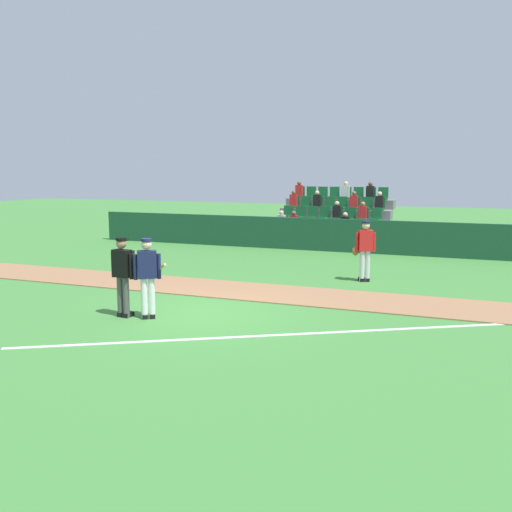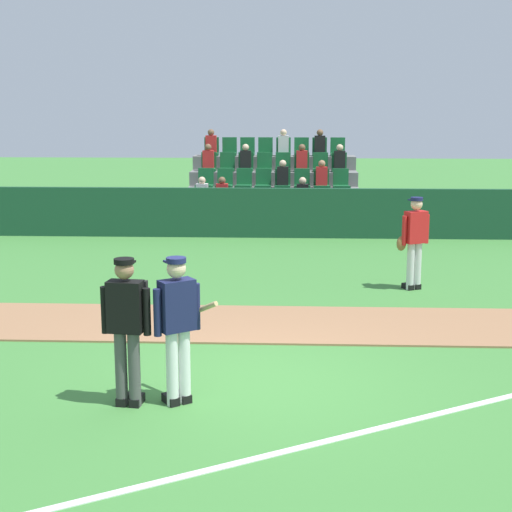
% 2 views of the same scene
% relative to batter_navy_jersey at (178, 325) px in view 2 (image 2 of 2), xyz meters
% --- Properties ---
extents(ground_plane, '(80.00, 80.00, 0.00)m').
position_rel_batter_navy_jersey_xyz_m(ground_plane, '(0.80, 0.79, -0.97)').
color(ground_plane, '#42843A').
extents(infield_dirt_path, '(28.00, 2.09, 0.03)m').
position_rel_batter_navy_jersey_xyz_m(infield_dirt_path, '(0.80, 3.29, -0.95)').
color(infield_dirt_path, '#9E704C').
rests_on(infield_dirt_path, ground).
extents(foul_line_chalk, '(10.37, 6.21, 0.01)m').
position_rel_batter_navy_jersey_xyz_m(foul_line_chalk, '(3.80, 0.29, -0.96)').
color(foul_line_chalk, white).
rests_on(foul_line_chalk, ground).
extents(dugout_fence, '(20.00, 0.16, 1.30)m').
position_rel_batter_navy_jersey_xyz_m(dugout_fence, '(0.80, 11.35, -0.32)').
color(dugout_fence, '#19472D').
rests_on(dugout_fence, ground).
extents(stadium_bleachers, '(5.00, 3.80, 2.70)m').
position_rel_batter_navy_jersey_xyz_m(stadium_bleachers, '(0.80, 13.66, -0.20)').
color(stadium_bleachers, slate).
rests_on(stadium_bleachers, ground).
extents(batter_navy_jersey, '(0.73, 0.70, 1.76)m').
position_rel_batter_navy_jersey_xyz_m(batter_navy_jersey, '(0.00, 0.00, 0.00)').
color(batter_navy_jersey, white).
rests_on(batter_navy_jersey, ground).
extents(umpire_home_plate, '(0.59, 0.34, 1.76)m').
position_rel_batter_navy_jersey_xyz_m(umpire_home_plate, '(-0.58, -0.07, 0.03)').
color(umpire_home_plate, '#4C4C4C').
rests_on(umpire_home_plate, ground).
extents(runner_red_jersey, '(0.65, 0.42, 1.76)m').
position_rel_batter_navy_jersey_xyz_m(runner_red_jersey, '(3.63, 5.77, -0.01)').
color(runner_red_jersey, silver).
rests_on(runner_red_jersey, ground).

